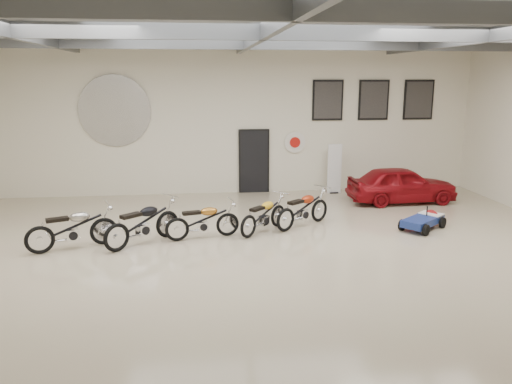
{
  "coord_description": "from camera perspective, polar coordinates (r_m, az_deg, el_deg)",
  "views": [
    {
      "loc": [
        -1.42,
        -10.64,
        3.84
      ],
      "look_at": [
        0.0,
        1.2,
        1.1
      ],
      "focal_mm": 35.0,
      "sensor_mm": 36.0,
      "label": 1
    }
  ],
  "objects": [
    {
      "name": "floor",
      "position": [
        11.4,
        0.72,
        -6.74
      ],
      "size": [
        16.0,
        12.0,
        0.01
      ],
      "primitive_type": "cube",
      "color": "#B7AE8C",
      "rests_on": "ground"
    },
    {
      "name": "ceiling",
      "position": [
        10.8,
        0.8,
        19.11
      ],
      "size": [
        16.0,
        12.0,
        0.01
      ],
      "primitive_type": "cube",
      "color": "gray",
      "rests_on": "back_wall"
    },
    {
      "name": "back_wall",
      "position": [
        16.75,
        -1.98,
        8.34
      ],
      "size": [
        16.0,
        0.02,
        5.0
      ],
      "primitive_type": "cube",
      "color": "silver",
      "rests_on": "floor"
    },
    {
      "name": "ceiling_beams",
      "position": [
        10.77,
        0.8,
        17.79
      ],
      "size": [
        15.8,
        11.8,
        0.32
      ],
      "primitive_type": null,
      "color": "#5B5E63",
      "rests_on": "ceiling"
    },
    {
      "name": "door",
      "position": [
        16.93,
        -0.24,
        3.45
      ],
      "size": [
        0.92,
        0.08,
        2.1
      ],
      "primitive_type": "cube",
      "color": "black",
      "rests_on": "back_wall"
    },
    {
      "name": "logo_plaque",
      "position": [
        16.82,
        -15.84,
        8.91
      ],
      "size": [
        2.3,
        0.06,
        1.16
      ],
      "primitive_type": null,
      "color": "silver",
      "rests_on": "back_wall"
    },
    {
      "name": "poster_left",
      "position": [
        17.19,
        8.2,
        10.34
      ],
      "size": [
        1.05,
        0.08,
        1.35
      ],
      "primitive_type": null,
      "color": "black",
      "rests_on": "back_wall"
    },
    {
      "name": "poster_mid",
      "position": [
        17.67,
        13.29,
        10.2
      ],
      "size": [
        1.05,
        0.08,
        1.35
      ],
      "primitive_type": null,
      "color": "black",
      "rests_on": "back_wall"
    },
    {
      "name": "poster_right",
      "position": [
        18.28,
        18.08,
        9.99
      ],
      "size": [
        1.05,
        0.08,
        1.35
      ],
      "primitive_type": null,
      "color": "black",
      "rests_on": "back_wall"
    },
    {
      "name": "oil_sign",
      "position": [
        17.05,
        4.46,
        5.69
      ],
      "size": [
        0.72,
        0.1,
        0.72
      ],
      "primitive_type": null,
      "color": "white",
      "rests_on": "back_wall"
    },
    {
      "name": "banner_stand",
      "position": [
        17.05,
        8.96,
        2.75
      ],
      "size": [
        0.47,
        0.19,
        1.74
      ],
      "primitive_type": null,
      "rotation": [
        0.0,
        0.0,
        0.01
      ],
      "color": "white",
      "rests_on": "floor"
    },
    {
      "name": "motorcycle_silver",
      "position": [
        12.11,
        -20.29,
        -3.81
      ],
      "size": [
        2.08,
        1.3,
        1.04
      ],
      "primitive_type": null,
      "rotation": [
        0.0,
        0.0,
        0.37
      ],
      "color": "silver",
      "rests_on": "floor"
    },
    {
      "name": "motorcycle_black",
      "position": [
        12.0,
        -12.83,
        -3.4
      ],
      "size": [
        1.95,
        1.82,
        1.06
      ],
      "primitive_type": null,
      "rotation": [
        0.0,
        0.0,
        0.72
      ],
      "color": "silver",
      "rests_on": "floor"
    },
    {
      "name": "motorcycle_gold",
      "position": [
        12.19,
        -6.12,
        -3.2
      ],
      "size": [
        1.88,
        0.95,
        0.94
      ],
      "primitive_type": null,
      "rotation": [
        0.0,
        0.0,
        0.23
      ],
      "color": "silver",
      "rests_on": "floor"
    },
    {
      "name": "motorcycle_yellow",
      "position": [
        12.64,
        0.89,
        -2.56
      ],
      "size": [
        1.64,
        1.65,
        0.92
      ],
      "primitive_type": null,
      "rotation": [
        0.0,
        0.0,
        0.79
      ],
      "color": "silver",
      "rests_on": "floor"
    },
    {
      "name": "motorcycle_red",
      "position": [
        13.15,
        5.4,
        -1.86
      ],
      "size": [
        1.88,
        1.6,
        0.99
      ],
      "primitive_type": null,
      "rotation": [
        0.0,
        0.0,
        0.63
      ],
      "color": "silver",
      "rests_on": "floor"
    },
    {
      "name": "go_kart",
      "position": [
        13.73,
        18.79,
        -2.73
      ],
      "size": [
        1.74,
        1.59,
        0.59
      ],
      "primitive_type": null,
      "rotation": [
        0.0,
        0.0,
        0.67
      ],
      "color": "navy",
      "rests_on": "floor"
    },
    {
      "name": "vintage_car",
      "position": [
        16.28,
        16.31,
        0.84
      ],
      "size": [
        1.48,
        3.42,
        1.15
      ],
      "primitive_type": "imported",
      "rotation": [
        0.0,
        0.0,
        1.61
      ],
      "color": "maroon",
      "rests_on": "floor"
    }
  ]
}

